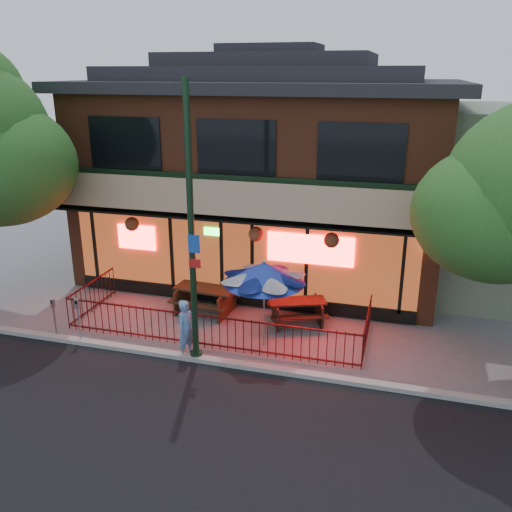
{
  "coord_description": "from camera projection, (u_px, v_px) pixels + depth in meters",
  "views": [
    {
      "loc": [
        4.9,
        -12.01,
        7.14
      ],
      "look_at": [
        0.94,
        2.0,
        2.12
      ],
      "focal_mm": 38.0,
      "sensor_mm": 36.0,
      "label": 1
    }
  ],
  "objects": [
    {
      "name": "pedestrian",
      "position": [
        187.0,
        329.0,
        14.0
      ],
      "size": [
        0.55,
        0.67,
        1.58
      ],
      "primitive_type": "imported",
      "rotation": [
        0.0,
        0.0,
        1.23
      ],
      "color": "#638DC7",
      "rests_on": "ground"
    },
    {
      "name": "ground",
      "position": [
        202.0,
        351.0,
        14.51
      ],
      "size": [
        80.0,
        80.0,
        0.0
      ],
      "primitive_type": "plane",
      "color": "gray",
      "rests_on": "ground"
    },
    {
      "name": "picnic_table_left",
      "position": [
        205.0,
        296.0,
        16.73
      ],
      "size": [
        2.0,
        1.6,
        0.8
      ],
      "color": "#3E2716",
      "rests_on": "ground"
    },
    {
      "name": "street_light",
      "position": [
        192.0,
        244.0,
        13.12
      ],
      "size": [
        0.43,
        0.32,
        7.0
      ],
      "color": "black",
      "rests_on": "ground"
    },
    {
      "name": "parking_meter_near",
      "position": [
        78.0,
        313.0,
        14.71
      ],
      "size": [
        0.11,
        0.1,
        1.29
      ],
      "color": "#9A9CA2",
      "rests_on": "ground"
    },
    {
      "name": "patio_fence",
      "position": [
        208.0,
        322.0,
        14.76
      ],
      "size": [
        8.44,
        2.62,
        1.0
      ],
      "color": "#440E0F",
      "rests_on": "ground"
    },
    {
      "name": "parking_meter_far",
      "position": [
        54.0,
        312.0,
        14.97
      ],
      "size": [
        0.13,
        0.12,
        1.18
      ],
      "color": "gray",
      "rests_on": "ground"
    },
    {
      "name": "picnic_table_right",
      "position": [
        297.0,
        308.0,
        16.0
      ],
      "size": [
        2.03,
        1.8,
        0.72
      ],
      "color": "#331A11",
      "rests_on": "ground"
    },
    {
      "name": "restaurant_building",
      "position": [
        269.0,
        158.0,
        19.64
      ],
      "size": [
        12.96,
        9.49,
        8.05
      ],
      "color": "brown",
      "rests_on": "ground"
    },
    {
      "name": "curb",
      "position": [
        195.0,
        358.0,
        14.04
      ],
      "size": [
        80.0,
        0.25,
        0.12
      ],
      "primitive_type": "cube",
      "color": "#999993",
      "rests_on": "ground"
    },
    {
      "name": "patio_umbrella",
      "position": [
        264.0,
        273.0,
        14.16
      ],
      "size": [
        2.17,
        2.17,
        2.48
      ],
      "color": "gray",
      "rests_on": "ground"
    }
  ]
}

